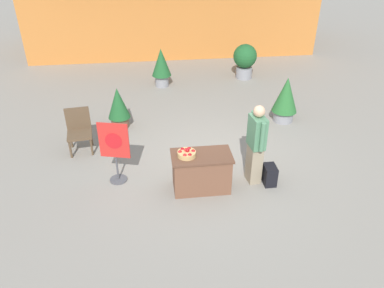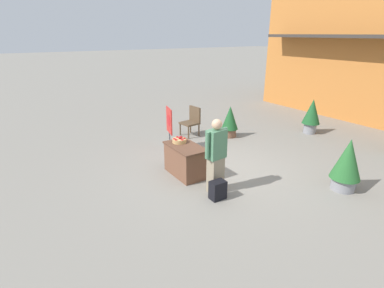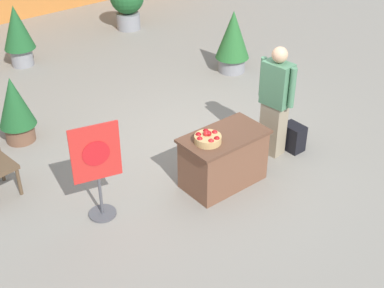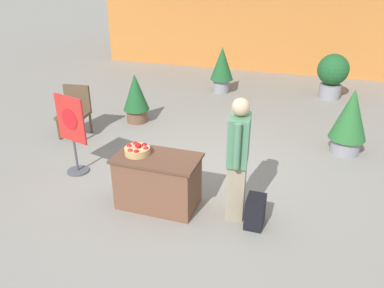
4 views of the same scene
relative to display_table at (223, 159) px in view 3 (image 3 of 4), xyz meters
name	(u,v)px [view 3 (image 3 of 4)]	position (x,y,z in m)	size (l,w,h in m)	color
ground_plane	(201,148)	(0.33, 0.88, -0.39)	(120.00, 120.00, 0.00)	gray
display_table	(223,159)	(0.00, 0.00, 0.00)	(1.19, 0.67, 0.78)	brown
apple_basket	(208,138)	(-0.29, 0.00, 0.45)	(0.36, 0.36, 0.16)	tan
person_visitor	(275,101)	(1.11, 0.12, 0.48)	(0.31, 0.61, 1.71)	gray
backpack	(293,137)	(1.41, -0.03, -0.18)	(0.24, 0.34, 0.42)	black
poster_board	(97,168)	(-1.69, 0.46, 0.35)	(0.60, 0.36, 1.35)	#4C4C51
potted_plant_far_left	(233,39)	(2.63, 2.68, 0.27)	(0.67, 0.67, 1.24)	gray
potted_plant_far_right	(15,107)	(-1.74, 2.86, 0.19)	(0.57, 0.57, 1.09)	brown
potted_plant_near_right	(17,32)	(-0.49, 5.58, 0.30)	(0.62, 0.62, 1.24)	gray
potted_plant_near_left	(127,1)	(2.35, 5.98, 0.27)	(0.79, 0.79, 1.16)	gray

